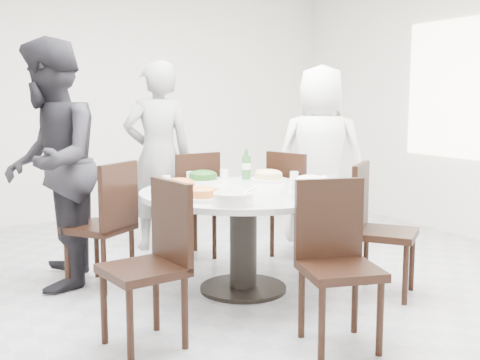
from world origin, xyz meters
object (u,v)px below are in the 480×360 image
chair_sw (143,266)px  diner_middle (158,156)px  chair_n (188,205)px  chair_se (386,230)px  diner_right (320,159)px  diner_left (50,164)px  beverage_bottle (246,164)px  chair_nw (99,225)px  rice_bowl (310,189)px  dining_table (243,241)px  chair_s (340,266)px  soup_bowl (233,199)px  chair_ne (299,204)px

chair_sw → diner_middle: bearing=149.0°
chair_n → chair_se: same height
chair_n → diner_right: (1.21, -0.30, 0.38)m
chair_se → diner_middle: 2.30m
diner_left → chair_sw: bearing=26.6°
diner_right → diner_middle: 1.51m
beverage_bottle → chair_nw: bearing=175.7°
rice_bowl → beverage_bottle: size_ratio=1.05×
dining_table → chair_s: size_ratio=1.58×
chair_nw → soup_bowl: chair_nw is taller
diner_left → chair_s: bearing=49.6°
chair_se → diner_right: diner_right is taller
beverage_bottle → diner_right: bearing=13.8°
chair_n → beverage_bottle: bearing=114.8°
chair_se → rice_bowl: bearing=131.4°
dining_table → diner_middle: diner_middle is taller
chair_nw → diner_right: bearing=147.7°
dining_table → beverage_bottle: size_ratio=6.06×
diner_left → chair_nw: bearing=77.3°
diner_right → beverage_bottle: 0.94m
chair_n → chair_nw: (-0.91, -0.43, 0.00)m
chair_nw → chair_s: (0.90, -1.75, 0.00)m
chair_ne → chair_sw: (-1.87, -1.20, 0.00)m
dining_table → chair_s: bearing=-90.0°
diner_left → beverage_bottle: size_ratio=7.50×
diner_middle → soup_bowl: diner_middle is taller
soup_bowl → diner_middle: bearing=82.9°
chair_s → rice_bowl: bearing=84.4°
chair_se → soup_bowl: chair_se is taller
chair_s → diner_right: (1.22, 1.88, 0.38)m
dining_table → chair_sw: 1.17m
chair_n → diner_left: bearing=6.4°
rice_bowl → dining_table: bearing=119.6°
beverage_bottle → diner_left: bearing=170.0°
chair_nw → soup_bowl: bearing=81.7°
rice_bowl → soup_bowl: bearing=-178.0°
chair_ne → beverage_bottle: size_ratio=3.84×
diner_left → beverage_bottle: diner_left is taller
chair_ne → chair_n: size_ratio=1.00×
dining_table → chair_ne: bearing=33.4°
chair_sw → soup_bowl: bearing=93.3°
dining_table → chair_sw: bearing=-148.1°
dining_table → diner_right: 1.50m
chair_s → beverage_bottle: size_ratio=3.84×
chair_n → diner_left: size_ratio=0.51×
diner_middle → diner_left: bearing=41.7°
chair_s → chair_se: (0.86, 0.58, 0.00)m
dining_table → chair_n: chair_n is taller
chair_n → diner_right: bearing=160.8°
beverage_bottle → chair_s: bearing=-100.5°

